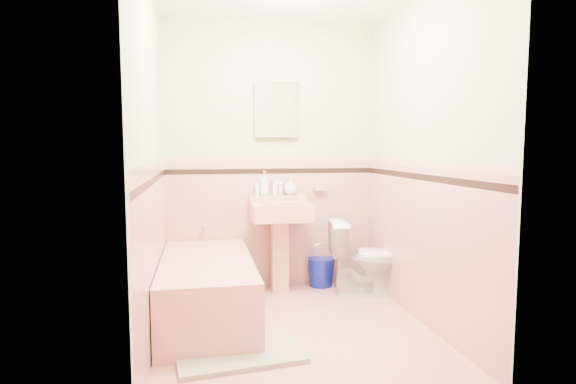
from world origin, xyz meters
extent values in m
plane|color=#D7948D|center=(0.00, 0.00, 0.00)|extent=(2.20, 2.20, 0.00)
plane|color=#F4ECC7|center=(0.00, 1.10, 1.25)|extent=(2.50, 0.00, 2.50)
plane|color=#F4ECC7|center=(0.00, -1.10, 1.25)|extent=(2.50, 0.00, 2.50)
plane|color=#F4ECC7|center=(-1.00, 0.00, 1.25)|extent=(0.00, 2.50, 2.50)
plane|color=#F4ECC7|center=(1.00, 0.00, 1.25)|extent=(0.00, 2.50, 2.50)
plane|color=#DA9992|center=(0.00, 1.09, 0.60)|extent=(2.00, 0.00, 2.00)
plane|color=#DA9992|center=(0.00, -1.09, 0.60)|extent=(2.00, 0.00, 2.00)
plane|color=#DA9992|center=(-0.99, 0.00, 0.60)|extent=(0.00, 2.20, 2.20)
plane|color=#DA9992|center=(0.99, 0.00, 0.60)|extent=(0.00, 2.20, 2.20)
plane|color=black|center=(0.00, 1.08, 1.12)|extent=(2.00, 0.00, 2.00)
plane|color=black|center=(0.00, -1.08, 1.12)|extent=(2.00, 0.00, 2.00)
plane|color=black|center=(-0.98, 0.00, 1.12)|extent=(0.00, 2.20, 2.20)
plane|color=black|center=(0.98, 0.00, 1.12)|extent=(0.00, 2.20, 2.20)
plane|color=#D78D8B|center=(0.00, 1.08, 1.22)|extent=(2.00, 0.00, 2.00)
plane|color=#D78D8B|center=(0.00, -1.08, 1.22)|extent=(2.00, 0.00, 2.00)
plane|color=#D78D8B|center=(-0.98, 0.00, 1.22)|extent=(0.00, 2.20, 2.20)
plane|color=#D78D8B|center=(0.98, 0.00, 1.22)|extent=(0.00, 2.20, 2.20)
cube|color=#D28E88|center=(-0.63, 0.33, 0.23)|extent=(0.70, 1.50, 0.45)
cylinder|color=silver|center=(-0.63, 1.05, 0.63)|extent=(0.04, 0.12, 0.04)
cylinder|color=silver|center=(0.05, 1.00, 0.95)|extent=(0.02, 0.02, 0.10)
cube|color=white|center=(0.05, 1.07, 1.70)|extent=(0.40, 0.04, 0.51)
cube|color=#D28E88|center=(0.47, 1.06, 0.95)|extent=(0.12, 0.07, 0.04)
imported|color=#B2B2B2|center=(-0.08, 1.04, 1.01)|extent=(0.11, 0.11, 0.23)
imported|color=#B2B2B2|center=(0.04, 1.04, 0.99)|extent=(0.09, 0.10, 0.19)
imported|color=#B2B2B2|center=(0.17, 1.04, 0.98)|extent=(0.16, 0.16, 0.16)
cylinder|color=white|center=(-0.14, 1.04, 0.96)|extent=(0.05, 0.05, 0.12)
imported|color=white|center=(0.81, 0.68, 0.34)|extent=(0.72, 0.47, 0.68)
cube|color=gray|center=(-0.44, -0.35, 0.02)|extent=(0.86, 0.62, 0.03)
cube|color=#BF1E59|center=(-0.51, -0.29, 0.06)|extent=(0.15, 0.07, 0.06)
camera|label=1|loc=(-0.67, -3.26, 1.35)|focal=28.88mm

